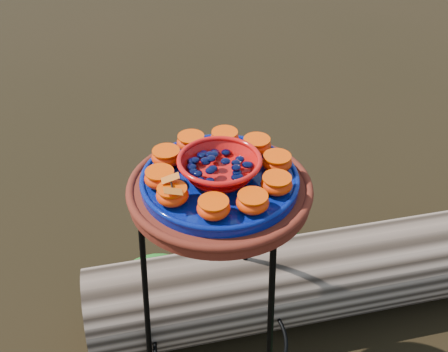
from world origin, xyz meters
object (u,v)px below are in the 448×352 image
at_px(plant_stand, 220,295).
at_px(red_bowl, 220,168).
at_px(driftwood_log, 326,274).
at_px(terracotta_saucer, 220,191).
at_px(cobalt_plate, 220,181).

xyz_separation_m(plant_stand, red_bowl, (0.00, 0.00, 0.44)).
relative_size(red_bowl, driftwood_log, 0.12).
bearing_deg(terracotta_saucer, red_bowl, 0.00).
height_order(terracotta_saucer, red_bowl, red_bowl).
xyz_separation_m(terracotta_saucer, driftwood_log, (0.23, 0.38, -0.57)).
xyz_separation_m(cobalt_plate, red_bowl, (0.00, 0.00, 0.04)).
distance_m(red_bowl, driftwood_log, 0.78).
distance_m(terracotta_saucer, driftwood_log, 0.72).
relative_size(cobalt_plate, red_bowl, 2.00).
distance_m(plant_stand, cobalt_plate, 0.40).
bearing_deg(terracotta_saucer, cobalt_plate, 0.00).
relative_size(terracotta_saucer, cobalt_plate, 1.17).
bearing_deg(driftwood_log, red_bowl, -121.47).
height_order(terracotta_saucer, driftwood_log, terracotta_saucer).
relative_size(terracotta_saucer, driftwood_log, 0.27).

